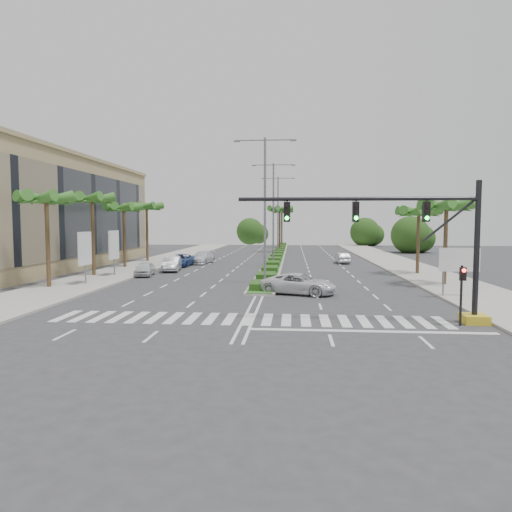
{
  "coord_description": "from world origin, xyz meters",
  "views": [
    {
      "loc": [
        2.33,
        -23.59,
        5.1
      ],
      "look_at": [
        0.0,
        4.88,
        3.0
      ],
      "focal_mm": 32.0,
      "sensor_mm": 36.0,
      "label": 1
    }
  ],
  "objects_px": {
    "car_parked_a": "(145,269)",
    "car_parked_d": "(202,258)",
    "car_parked_b": "(172,264)",
    "car_parked_c": "(181,260)",
    "car_right": "(342,258)",
    "car_crossing": "(299,284)"
  },
  "relations": [
    {
      "from": "car_parked_a",
      "to": "car_right",
      "type": "relative_size",
      "value": 0.99
    },
    {
      "from": "car_crossing",
      "to": "car_parked_b",
      "type": "bearing_deg",
      "value": 59.74
    },
    {
      "from": "car_parked_b",
      "to": "car_parked_d",
      "type": "relative_size",
      "value": 0.89
    },
    {
      "from": "car_parked_a",
      "to": "car_parked_b",
      "type": "distance_m",
      "value": 4.71
    },
    {
      "from": "car_parked_a",
      "to": "car_parked_b",
      "type": "bearing_deg",
      "value": 64.62
    },
    {
      "from": "car_parked_b",
      "to": "car_crossing",
      "type": "relative_size",
      "value": 0.87
    },
    {
      "from": "car_parked_a",
      "to": "car_right",
      "type": "xyz_separation_m",
      "value": [
        20.3,
        15.22,
        -0.02
      ]
    },
    {
      "from": "car_parked_c",
      "to": "car_crossing",
      "type": "distance_m",
      "value": 23.91
    },
    {
      "from": "car_crossing",
      "to": "car_right",
      "type": "height_order",
      "value": "car_crossing"
    },
    {
      "from": "car_parked_d",
      "to": "car_right",
      "type": "bearing_deg",
      "value": 13.73
    },
    {
      "from": "car_parked_c",
      "to": "car_parked_b",
      "type": "bearing_deg",
      "value": -82.19
    },
    {
      "from": "car_parked_a",
      "to": "car_parked_c",
      "type": "bearing_deg",
      "value": 76.01
    },
    {
      "from": "car_parked_a",
      "to": "car_parked_b",
      "type": "height_order",
      "value": "car_parked_b"
    },
    {
      "from": "car_parked_d",
      "to": "car_right",
      "type": "distance_m",
      "value": 17.56
    },
    {
      "from": "car_parked_a",
      "to": "car_right",
      "type": "height_order",
      "value": "car_parked_a"
    },
    {
      "from": "car_parked_a",
      "to": "car_parked_b",
      "type": "relative_size",
      "value": 0.85
    },
    {
      "from": "car_parked_a",
      "to": "car_parked_d",
      "type": "relative_size",
      "value": 0.76
    },
    {
      "from": "car_parked_a",
      "to": "car_parked_d",
      "type": "bearing_deg",
      "value": 70.28
    },
    {
      "from": "car_parked_a",
      "to": "car_parked_c",
      "type": "xyz_separation_m",
      "value": [
        1.06,
        9.79,
        0.04
      ]
    },
    {
      "from": "car_parked_d",
      "to": "car_right",
      "type": "relative_size",
      "value": 1.3
    },
    {
      "from": "car_parked_c",
      "to": "car_right",
      "type": "height_order",
      "value": "car_parked_c"
    },
    {
      "from": "car_parked_d",
      "to": "car_right",
      "type": "height_order",
      "value": "car_parked_d"
    }
  ]
}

